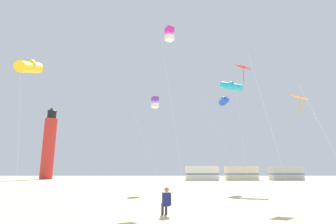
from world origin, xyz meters
The scene contains 12 objects.
kite_flyer_standing centered at (1.80, 5.72, 0.61)m, with size 0.43×0.56×1.16m.
kite_tube_cyan centered at (8.88, 21.48, 10.83)m, with size 2.40×2.23×11.54m.
kite_box_violet centered at (0.68, 20.67, 8.75)m, with size 3.41×2.96×9.34m.
kite_tube_blue centered at (8.05, 21.50, 9.16)m, with size 3.50×3.81×9.86m.
kite_diamond_orange centered at (10.17, 9.89, 6.10)m, with size 3.29×2.81×6.54m.
kite_diamond_scarlet centered at (7.67, 12.68, 9.06)m, with size 3.19×3.19×9.67m.
kite_box_magenta centered at (2.08, 14.10, 12.86)m, with size 1.88×1.49×13.47m.
kite_tube_gold centered at (-6.73, 9.70, 8.20)m, with size 0.78×2.52×8.90m.
lighthouse_distant centered at (-25.44, 56.59, 7.84)m, with size 2.80×2.80×16.80m.
rv_van_white centered at (8.97, 47.86, 1.39)m, with size 6.45×2.37×2.80m.
rv_van_cream centered at (17.11, 49.10, 1.39)m, with size 6.48×2.45×2.80m.
rv_van_silver centered at (26.23, 49.18, 1.39)m, with size 6.57×2.73×2.80m.
Camera 1 is at (1.77, -6.00, 1.82)m, focal length 28.52 mm.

